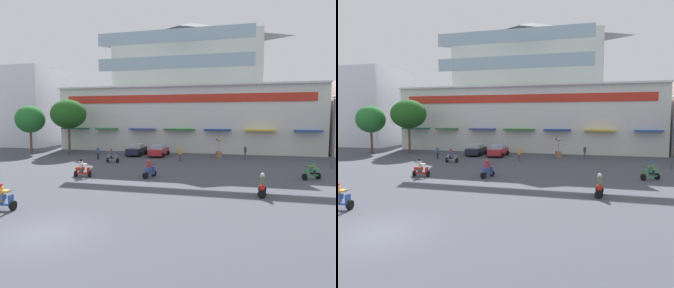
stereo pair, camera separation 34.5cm
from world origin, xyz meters
TOP-DOWN VIEW (x-y plane):
  - ground_plane at (0.00, 13.00)m, footprint 128.00×128.00m
  - colonial_building at (-0.00, 36.92)m, footprint 37.46×18.95m
  - flank_building_left at (-28.26, 35.59)m, footprint 10.19×10.81m
  - plaza_tree_0 at (-14.45, 25.35)m, footprint 4.59×4.93m
  - plaza_tree_2 at (-20.20, 25.01)m, footprint 3.90×3.98m
  - parked_car_0 at (-5.06, 25.99)m, footprint 2.35×4.22m
  - parked_car_1 at (-2.06, 25.95)m, footprint 2.30×4.32m
  - scooter_rider_0 at (-5.55, 19.50)m, footprint 1.38×0.64m
  - scooter_rider_2 at (13.73, 14.98)m, footprint 1.53×1.21m
  - scooter_rider_3 at (-4.26, 2.43)m, footprint 1.36×0.69m
  - scooter_rider_4 at (9.55, 8.78)m, footprint 0.62×1.39m
  - scooter_rider_5 at (0.84, 12.64)m, footprint 0.87×1.52m
  - scooter_rider_7 at (-4.70, 11.58)m, footprint 1.40×0.72m
  - pedestrian_0 at (-8.20, 21.32)m, footprint 0.48×0.48m
  - pedestrian_1 at (1.50, 22.16)m, footprint 0.43×0.43m
  - pedestrian_2 at (8.65, 25.83)m, footprint 0.40×0.40m
  - streetlamp_near at (16.76, 21.01)m, footprint 0.40×0.40m
  - balloon_vendor_cart at (5.47, 26.64)m, footprint 0.84×1.04m

SIDE VIEW (x-z plane):
  - ground_plane at x=0.00m, z-range 0.00..0.00m
  - scooter_rider_4 at x=9.55m, z-range -0.15..1.36m
  - scooter_rider_5 at x=0.84m, z-range -0.12..1.36m
  - scooter_rider_3 at x=-4.26m, z-range -0.12..1.37m
  - scooter_rider_7 at x=-4.70m, z-range -0.14..1.41m
  - scooter_rider_0 at x=-5.55m, z-range -0.13..1.41m
  - scooter_rider_2 at x=13.73m, z-range -0.13..1.44m
  - parked_car_1 at x=-2.06m, z-range 0.02..1.47m
  - parked_car_0 at x=-5.06m, z-range 0.01..1.50m
  - balloon_vendor_cart at x=5.47m, z-range -0.37..2.09m
  - pedestrian_0 at x=-8.20m, z-range 0.11..1.70m
  - pedestrian_1 at x=1.50m, z-range 0.10..1.73m
  - pedestrian_2 at x=8.65m, z-range 0.12..1.75m
  - streetlamp_near at x=16.76m, z-range 0.57..7.63m
  - plaza_tree_2 at x=-20.20m, z-range 1.40..7.93m
  - plaza_tree_0 at x=-14.45m, z-range 1.72..9.03m
  - flank_building_left at x=-28.26m, z-range 0.00..13.26m
  - colonial_building at x=0.00m, z-range -1.55..18.19m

